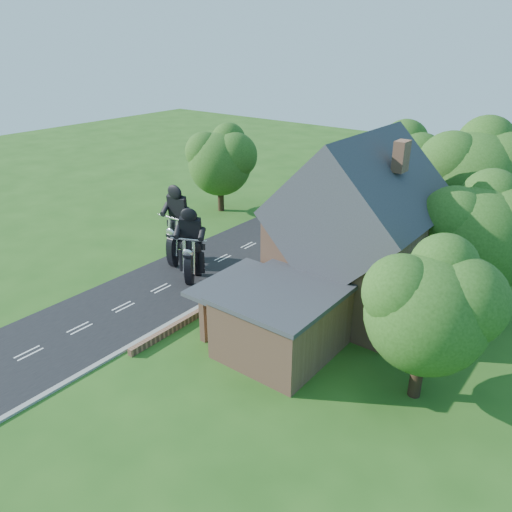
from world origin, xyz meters
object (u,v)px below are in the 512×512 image
Objects in this scene: garden_wall at (261,277)px; motorcycle_lead at (193,270)px; motorcycle_follow at (181,252)px; house at (358,235)px; annex at (280,319)px.

garden_wall is 4.53m from motorcycle_lead.
garden_wall is 6.29m from motorcycle_follow.
motorcycle_lead is (-3.47, -2.86, 0.56)m from garden_wall.
motorcycle_lead is (-9.66, -3.86, -3.58)m from house.
motorcycle_follow is at bearing -53.19° from motorcycle_lead.
garden_wall is 11.85× the size of motorcycle_follow.
house reaches higher than annex.
house is at bearing 177.33° from motorcycle_lead.
motorcycle_follow is at bearing -168.81° from house.
motorcycle_lead is at bearing -140.43° from garden_wall.
garden_wall is at bearing -164.91° from motorcycle_lead.
garden_wall is 2.15× the size of house.
garden_wall is at bearing -170.83° from house.
house is 5.51× the size of motorcycle_follow.
motorcycle_follow is (-2.62, 1.43, 0.10)m from motorcycle_lead.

